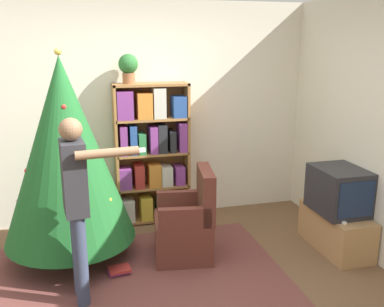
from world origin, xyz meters
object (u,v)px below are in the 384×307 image
Objects in this scene: armchair at (187,227)px; potted_plant at (128,66)px; bookshelf at (151,154)px; standing_person at (77,197)px; christmas_tree at (66,151)px; television at (339,190)px.

potted_plant is at bearing -148.77° from armchair.
bookshelf reaches higher than standing_person.
standing_person is at bearing -112.36° from potted_plant.
standing_person is (0.09, -0.77, -0.19)m from christmas_tree.
potted_plant is (0.71, 0.73, 0.75)m from christmas_tree.
potted_plant reaches higher than armchair.
armchair is at bearing -79.23° from bookshelf.
television is 0.37× the size of standing_person.
standing_person is at bearing -119.58° from bookshelf.
bookshelf is 2.87× the size of television.
armchair is 1.89m from potted_plant.
potted_plant is (-0.23, 0.01, 1.02)m from bookshelf.
christmas_tree is at bearing 169.29° from television.
television is 2.63m from potted_plant.
armchair is (-1.56, 0.24, -0.33)m from television.
christmas_tree reaches higher than television.
bookshelf is at bearing -2.40° from potted_plant.
standing_person is (-0.85, -1.50, 0.08)m from bookshelf.
armchair is at bearing -13.48° from christmas_tree.
christmas_tree is 2.26× the size of armchair.
television is 1.61m from armchair.
christmas_tree is at bearing -179.37° from standing_person.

